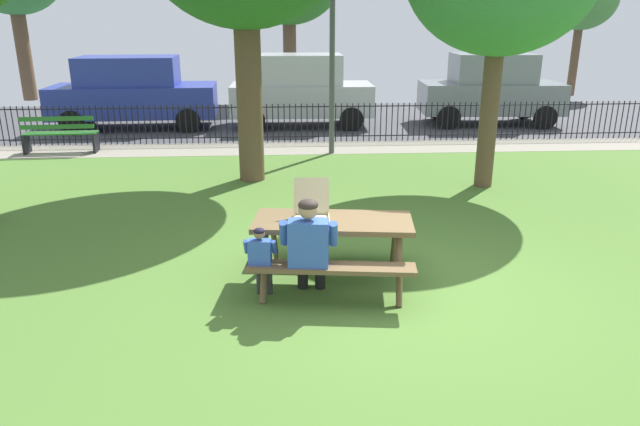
{
  "coord_description": "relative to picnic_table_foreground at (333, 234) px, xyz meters",
  "views": [
    {
      "loc": [
        -1.3,
        -6.04,
        2.96
      ],
      "look_at": [
        -0.88,
        0.53,
        0.75
      ],
      "focal_mm": 32.93,
      "sensor_mm": 36.0,
      "label": 1
    }
  ],
  "objects": [
    {
      "name": "pizza_box_open",
      "position": [
        -0.24,
        0.04,
        0.28
      ],
      "size": [
        0.43,
        0.51,
        0.44
      ],
      "color": "tan",
      "rests_on": "picnic_table_foreground"
    },
    {
      "name": "ground",
      "position": [
        0.75,
        1.92,
        -0.61
      ],
      "size": [
        28.0,
        12.3,
        0.02
      ],
      "primitive_type": "cube",
      "color": "#4C732E"
    },
    {
      "name": "parked_car_far_left",
      "position": [
        -4.64,
        10.34,
        0.41
      ],
      "size": [
        4.48,
        2.07,
        1.94
      ],
      "color": "navy",
      "rests_on": "ground"
    },
    {
      "name": "park_bench_left",
      "position": [
        -5.6,
        7.24,
        -0.18
      ],
      "size": [
        1.62,
        0.54,
        0.85
      ],
      "color": "#276426",
      "rests_on": "ground"
    },
    {
      "name": "picnic_table_foreground",
      "position": [
        0.0,
        0.0,
        0.0
      ],
      "size": [
        1.96,
        1.69,
        0.79
      ],
      "color": "brown",
      "rests_on": "ground"
    },
    {
      "name": "iron_fence_streetside",
      "position": [
        0.75,
        8.08,
        -0.11
      ],
      "size": [
        20.35,
        0.03,
        0.95
      ],
      "color": "black",
      "rests_on": "ground"
    },
    {
      "name": "child_at_table",
      "position": [
        -0.81,
        -0.43,
        -0.07
      ],
      "size": [
        0.36,
        0.36,
        0.87
      ],
      "color": "#343434",
      "rests_on": "ground"
    },
    {
      "name": "parked_car_center",
      "position": [
        5.39,
        10.34,
        0.41
      ],
      "size": [
        3.99,
        2.01,
        1.98
      ],
      "color": "slate",
      "rests_on": "ground"
    },
    {
      "name": "lamp_post_walkway",
      "position": [
        0.55,
        6.81,
        2.11
      ],
      "size": [
        0.28,
        0.28,
        4.5
      ],
      "color": "#4C4C51",
      "rests_on": "ground"
    },
    {
      "name": "adult_at_table",
      "position": [
        -0.29,
        -0.47,
        0.06
      ],
      "size": [
        0.63,
        0.62,
        1.19
      ],
      "color": "black",
      "rests_on": "ground"
    },
    {
      "name": "cobblestone_walkway",
      "position": [
        0.75,
        7.38,
        -0.6
      ],
      "size": [
        28.0,
        1.4,
        0.01
      ],
      "primitive_type": "cube",
      "color": "gray"
    },
    {
      "name": "street_asphalt",
      "position": [
        0.75,
        11.41,
        -0.6
      ],
      "size": [
        28.0,
        6.66,
        0.01
      ],
      "primitive_type": "cube",
      "color": "#424247"
    },
    {
      "name": "parked_car_left",
      "position": [
        -0.0,
        10.34,
        0.41
      ],
      "size": [
        3.92,
        1.87,
        1.98
      ],
      "color": "#B7B7BE",
      "rests_on": "ground"
    }
  ]
}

